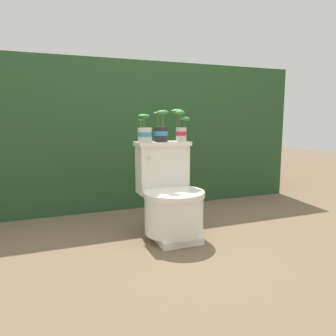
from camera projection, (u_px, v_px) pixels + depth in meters
name	position (u px, v px, depth m)	size (l,w,h in m)	color
ground_plane	(175.00, 241.00, 2.30)	(12.00, 12.00, 0.00)	brown
hedge_backdrop	(128.00, 134.00, 3.36)	(3.37, 0.71, 1.38)	#234723
toilet	(170.00, 199.00, 2.37)	(0.43, 0.54, 0.68)	silver
potted_plant_left	(145.00, 133.00, 2.39)	(0.11, 0.11, 0.20)	beige
potted_plant_midleft	(161.00, 130.00, 2.45)	(0.11, 0.13, 0.23)	#262628
potted_plant_middle	(181.00, 126.00, 2.50)	(0.15, 0.10, 0.24)	beige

